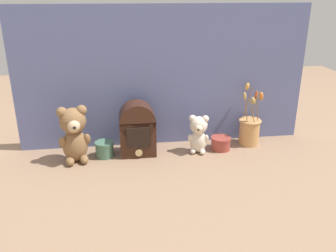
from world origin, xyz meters
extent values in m
plane|color=#8E7056|center=(0.00, 0.00, 0.00)|extent=(4.00, 4.00, 0.00)
cube|color=slate|center=(0.00, 0.17, 0.36)|extent=(1.52, 0.02, 0.73)
ellipsoid|color=olive|center=(-0.46, 0.00, 0.08)|extent=(0.14, 0.12, 0.16)
sphere|color=olive|center=(-0.46, 0.00, 0.21)|extent=(0.13, 0.13, 0.13)
sphere|color=#D1B289|center=(-0.45, -0.05, 0.20)|extent=(0.06, 0.06, 0.06)
sphere|color=black|center=(-0.45, -0.07, 0.20)|extent=(0.02, 0.02, 0.02)
sphere|color=olive|center=(-0.41, 0.01, 0.26)|extent=(0.05, 0.05, 0.05)
sphere|color=olive|center=(-0.50, -0.01, 0.26)|extent=(0.05, 0.05, 0.05)
ellipsoid|color=olive|center=(-0.40, 0.00, 0.11)|extent=(0.05, 0.06, 0.07)
ellipsoid|color=olive|center=(-0.51, -0.02, 0.11)|extent=(0.05, 0.06, 0.07)
ellipsoid|color=olive|center=(-0.42, -0.03, 0.02)|extent=(0.05, 0.07, 0.04)
ellipsoid|color=olive|center=(-0.48, -0.05, 0.02)|extent=(0.05, 0.07, 0.04)
ellipsoid|color=beige|center=(0.16, 0.02, 0.06)|extent=(0.10, 0.09, 0.12)
sphere|color=beige|center=(0.16, 0.02, 0.15)|extent=(0.09, 0.09, 0.09)
sphere|color=beige|center=(0.15, -0.02, 0.14)|extent=(0.04, 0.04, 0.04)
sphere|color=black|center=(0.14, -0.04, 0.14)|extent=(0.01, 0.01, 0.01)
sphere|color=beige|center=(0.19, 0.01, 0.18)|extent=(0.04, 0.04, 0.04)
sphere|color=beige|center=(0.13, 0.02, 0.18)|extent=(0.04, 0.04, 0.04)
ellipsoid|color=beige|center=(0.19, 0.00, 0.08)|extent=(0.03, 0.04, 0.05)
ellipsoid|color=beige|center=(0.12, 0.02, 0.08)|extent=(0.03, 0.04, 0.05)
ellipsoid|color=beige|center=(0.17, -0.02, 0.01)|extent=(0.04, 0.05, 0.03)
ellipsoid|color=beige|center=(0.13, 0.00, 0.01)|extent=(0.04, 0.05, 0.03)
cylinder|color=tan|center=(0.45, 0.08, 0.07)|extent=(0.11, 0.11, 0.14)
torus|color=tan|center=(0.45, 0.08, 0.14)|extent=(0.12, 0.12, 0.01)
cylinder|color=olive|center=(0.47, 0.05, 0.21)|extent=(0.03, 0.02, 0.14)
ellipsoid|color=orange|center=(0.48, 0.04, 0.28)|extent=(0.04, 0.04, 0.05)
cylinder|color=olive|center=(0.44, 0.04, 0.20)|extent=(0.04, 0.02, 0.12)
ellipsoid|color=tan|center=(0.44, 0.02, 0.26)|extent=(0.04, 0.03, 0.04)
cylinder|color=olive|center=(0.42, 0.06, 0.21)|extent=(0.02, 0.04, 0.14)
ellipsoid|color=tan|center=(0.40, 0.05, 0.28)|extent=(0.03, 0.03, 0.05)
cylinder|color=olive|center=(0.48, 0.09, 0.21)|extent=(0.01, 0.02, 0.13)
ellipsoid|color=#C65B28|center=(0.48, 0.10, 0.27)|extent=(0.03, 0.03, 0.05)
cylinder|color=olive|center=(0.45, 0.12, 0.23)|extent=(0.04, 0.01, 0.17)
ellipsoid|color=gold|center=(0.44, 0.14, 0.31)|extent=(0.03, 0.03, 0.04)
cube|color=#381E14|center=(-0.15, 0.04, 0.09)|extent=(0.18, 0.12, 0.19)
cylinder|color=#381E14|center=(-0.15, 0.04, 0.19)|extent=(0.18, 0.12, 0.18)
cube|color=black|center=(-0.15, -0.02, 0.12)|extent=(0.11, 0.01, 0.10)
cylinder|color=#D6BC7A|center=(-0.15, -0.03, 0.03)|extent=(0.04, 0.01, 0.04)
cylinder|color=#993D33|center=(0.28, 0.03, 0.03)|extent=(0.10, 0.10, 0.06)
cylinder|color=#993D33|center=(0.28, 0.03, 0.06)|extent=(0.10, 0.10, 0.01)
cylinder|color=#47705B|center=(-0.32, 0.03, 0.03)|extent=(0.09, 0.09, 0.07)
cylinder|color=#47705B|center=(-0.32, 0.03, 0.07)|extent=(0.09, 0.09, 0.01)
camera|label=1|loc=(-0.23, -1.63, 0.79)|focal=38.00mm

